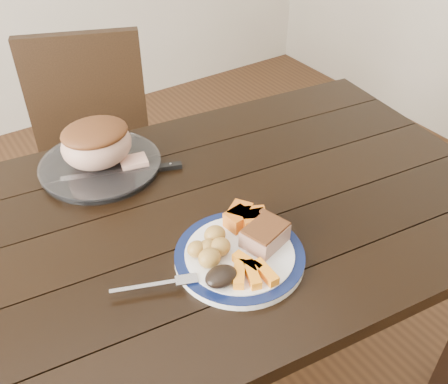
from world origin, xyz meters
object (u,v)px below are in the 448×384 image
fork (161,284)px  pork_slice (265,236)px  carving_knife (145,170)px  roast_joint (97,145)px  chair_far (94,153)px  serving_platter (101,166)px  dining_table (193,243)px  dinner_plate (240,257)px

fork → pork_slice: bearing=16.7°
fork → carving_knife: (0.16, 0.39, -0.01)m
fork → roast_joint: size_ratio=0.92×
chair_far → fork: chair_far is taller
fork → serving_platter: bearing=103.5°
dining_table → carving_knife: 0.25m
chair_far → carving_knife: (-0.02, -0.51, 0.23)m
serving_platter → carving_knife: bearing=-40.6°
dining_table → pork_slice: (0.07, -0.19, 0.13)m
serving_platter → fork: fork is taller
serving_platter → fork: (-0.07, -0.47, 0.01)m
dining_table → serving_platter: (-0.11, 0.31, 0.10)m
serving_platter → fork: bearing=-98.0°
roast_joint → chair_far: bearing=74.9°
chair_far → dinner_plate: 0.95m
carving_knife → serving_platter: bearing=160.0°
carving_knife → pork_slice: bearing=-57.6°
dinner_plate → serving_platter: (-0.12, 0.49, 0.00)m
fork → carving_knife: 0.43m
roast_joint → carving_knife: 0.14m
chair_far → dining_table: bearing=111.0°
fork → roast_joint: roast_joint is taller
chair_far → serving_platter: 0.50m
carving_knife → fork: bearing=-91.6°
serving_platter → roast_joint: roast_joint is taller
dinner_plate → pork_slice: 0.07m
chair_far → fork: (-0.18, -0.90, 0.25)m
dinner_plate → carving_knife: 0.41m
chair_far → carving_knife: size_ratio=3.03×
fork → dining_table: bearing=65.7°
chair_far → fork: size_ratio=5.41×
dining_table → serving_platter: serving_platter is taller
chair_far → roast_joint: bearing=96.6°
dinner_plate → pork_slice: bearing=-4.8°
dining_table → fork: bearing=-135.8°
dining_table → pork_slice: 0.24m
dining_table → roast_joint: size_ratio=9.07×
serving_platter → dining_table: bearing=-70.8°
serving_platter → pork_slice: bearing=-69.9°
fork → carving_knife: fork is taller
serving_platter → dinner_plate: bearing=-76.5°
pork_slice → fork: pork_slice is taller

